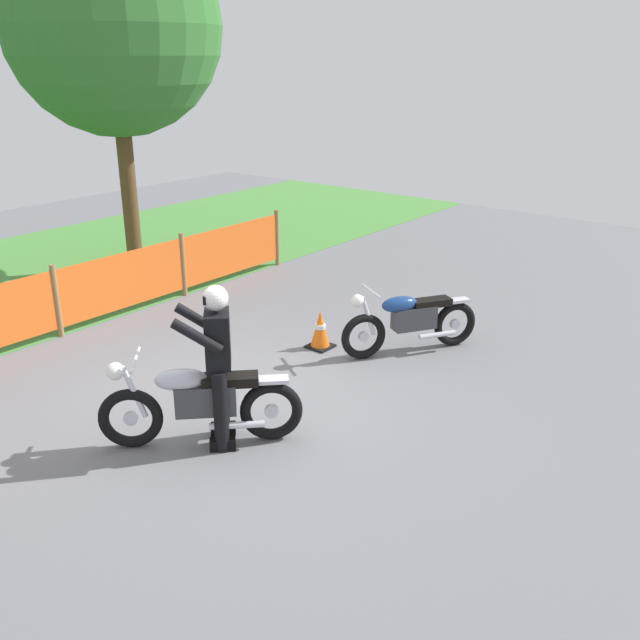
{
  "coord_description": "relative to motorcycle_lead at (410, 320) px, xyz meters",
  "views": [
    {
      "loc": [
        -4.97,
        -5.37,
        3.75
      ],
      "look_at": [
        0.92,
        -0.7,
        0.9
      ],
      "focal_mm": 39.56,
      "sensor_mm": 36.0,
      "label": 1
    }
  ],
  "objects": [
    {
      "name": "ground",
      "position": [
        -2.58,
        0.89,
        -0.46
      ],
      "size": [
        24.0,
        24.0,
        0.02
      ],
      "primitive_type": "cube",
      "color": "slate"
    },
    {
      "name": "barrier_fence",
      "position": [
        -2.58,
        4.15,
        0.09
      ],
      "size": [
        9.28,
        0.08,
        1.05
      ],
      "color": "olive",
      "rests_on": "ground"
    },
    {
      "name": "tree_near_left",
      "position": [
        0.17,
        6.0,
        3.72
      ],
      "size": [
        3.59,
        3.59,
        5.98
      ],
      "color": "brown",
      "rests_on": "ground"
    },
    {
      "name": "motorcycle_lead",
      "position": [
        0.0,
        0.0,
        0.0
      ],
      "size": [
        1.72,
        1.12,
        0.93
      ],
      "rotation": [
        0.0,
        0.0,
        2.59
      ],
      "color": "black",
      "rests_on": "ground"
    },
    {
      "name": "motorcycle_trailing",
      "position": [
        -3.35,
        0.41,
        0.02
      ],
      "size": [
        1.53,
        1.54,
        0.97
      ],
      "rotation": [
        0.0,
        0.0,
        2.35
      ],
      "color": "black",
      "rests_on": "ground"
    },
    {
      "name": "rider_trailing",
      "position": [
        -3.2,
        0.27,
        0.47
      ],
      "size": [
        0.73,
        0.73,
        1.69
      ],
      "rotation": [
        0.0,
        0.0,
        2.35
      ],
      "color": "black",
      "rests_on": "ground"
    },
    {
      "name": "traffic_cone",
      "position": [
        -0.62,
        1.02,
        -0.19
      ],
      "size": [
        0.32,
        0.32,
        0.53
      ],
      "color": "black",
      "rests_on": "ground"
    }
  ]
}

